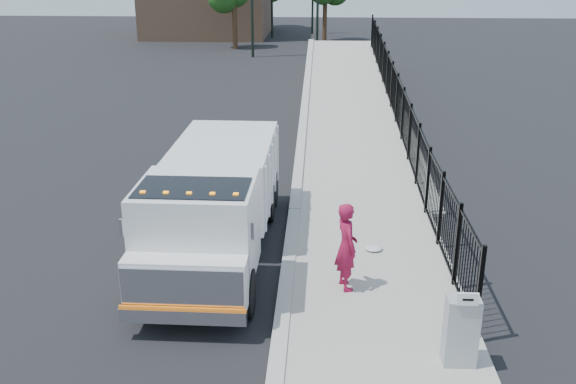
{
  "coord_description": "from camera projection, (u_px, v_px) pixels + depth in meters",
  "views": [
    {
      "loc": [
        0.67,
        -12.21,
        6.74
      ],
      "look_at": [
        -0.07,
        2.0,
        1.39
      ],
      "focal_mm": 40.0,
      "sensor_mm": 36.0,
      "label": 1
    }
  ],
  "objects": [
    {
      "name": "curb",
      "position": [
        281.0,
        333.0,
        11.93
      ],
      "size": [
        0.3,
        12.0,
        0.16
      ],
      "primitive_type": "cube",
      "color": "#ADAAA3",
      "rests_on": "ground"
    },
    {
      "name": "sidewalk",
      "position": [
        384.0,
        337.0,
        11.84
      ],
      "size": [
        3.55,
        12.0,
        0.12
      ],
      "primitive_type": "cube",
      "color": "#9E998E",
      "rests_on": "ground"
    },
    {
      "name": "arrow_sign",
      "position": [
        468.0,
        299.0,
        10.34
      ],
      "size": [
        0.35,
        0.04,
        0.22
      ],
      "primitive_type": "cube",
      "color": "white",
      "rests_on": "utility_cabinet"
    },
    {
      "name": "worker",
      "position": [
        346.0,
        246.0,
        13.16
      ],
      "size": [
        0.64,
        0.79,
        1.89
      ],
      "primitive_type": "imported",
      "rotation": [
        0.0,
        0.0,
        1.88
      ],
      "color": "maroon",
      "rests_on": "sidewalk"
    },
    {
      "name": "ramp",
      "position": [
        353.0,
        112.0,
        28.67
      ],
      "size": [
        3.95,
        24.06,
        3.19
      ],
      "primitive_type": "cube",
      "rotation": [
        0.06,
        0.0,
        0.0
      ],
      "color": "#9E998E",
      "rests_on": "ground"
    },
    {
      "name": "utility_cabinet",
      "position": [
        461.0,
        331.0,
        10.8
      ],
      "size": [
        0.55,
        0.4,
        1.25
      ],
      "primitive_type": "cube",
      "color": "gray",
      "rests_on": "sidewalk"
    },
    {
      "name": "ground",
      "position": [
        286.0,
        285.0,
        13.82
      ],
      "size": [
        120.0,
        120.0,
        0.0
      ],
      "primitive_type": "plane",
      "color": "black",
      "rests_on": "ground"
    },
    {
      "name": "truck",
      "position": [
        214.0,
        200.0,
        14.62
      ],
      "size": [
        2.5,
        7.43,
        2.54
      ],
      "rotation": [
        0.0,
        0.0,
        -0.01
      ],
      "color": "black",
      "rests_on": "ground"
    },
    {
      "name": "iron_fence",
      "position": [
        396.0,
        114.0,
        24.55
      ],
      "size": [
        0.1,
        28.0,
        1.8
      ],
      "primitive_type": "cube",
      "color": "black",
      "rests_on": "ground"
    },
    {
      "name": "debris",
      "position": [
        374.0,
        248.0,
        15.15
      ],
      "size": [
        0.42,
        0.42,
        0.1
      ],
      "primitive_type": "ellipsoid",
      "color": "silver",
      "rests_on": "sidewalk"
    }
  ]
}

